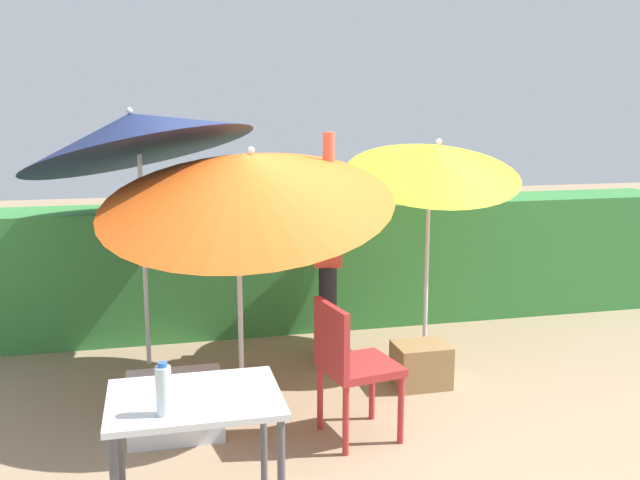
% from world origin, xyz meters
% --- Properties ---
extents(ground_plane, '(24.00, 24.00, 0.00)m').
position_xyz_m(ground_plane, '(0.00, 0.00, 0.00)').
color(ground_plane, '#9E8466').
extents(hedge_row, '(8.00, 0.70, 1.17)m').
position_xyz_m(hedge_row, '(0.00, 1.78, 0.59)').
color(hedge_row, '#38843D').
rests_on(hedge_row, ground_plane).
extents(umbrella_rainbow, '(1.43, 1.41, 2.00)m').
position_xyz_m(umbrella_rainbow, '(1.00, 0.59, 1.65)').
color(umbrella_rainbow, silver).
rests_on(umbrella_rainbow, ground_plane).
extents(umbrella_orange, '(2.09, 2.04, 2.12)m').
position_xyz_m(umbrella_orange, '(-0.58, 0.04, 1.59)').
color(umbrella_orange, silver).
rests_on(umbrella_orange, ground_plane).
extents(umbrella_yellow, '(1.89, 1.83, 2.35)m').
position_xyz_m(umbrella_yellow, '(-1.30, 0.97, 1.86)').
color(umbrella_yellow, silver).
rests_on(umbrella_yellow, ground_plane).
extents(person_vendor, '(0.29, 0.56, 1.88)m').
position_xyz_m(person_vendor, '(0.17, 0.73, 0.93)').
color(person_vendor, black).
rests_on(person_vendor, ground_plane).
extents(chair_plastic, '(0.51, 0.51, 0.89)m').
position_xyz_m(chair_plastic, '(-0.04, -0.66, 0.51)').
color(chair_plastic, '#B72D2D').
rests_on(chair_plastic, ground_plane).
extents(cooler_box, '(0.60, 0.37, 0.39)m').
position_xyz_m(cooler_box, '(-1.11, -0.36, 0.20)').
color(cooler_box, silver).
rests_on(cooler_box, ground_plane).
extents(crate_cardboard, '(0.40, 0.32, 0.32)m').
position_xyz_m(crate_cardboard, '(0.72, 0.04, 0.16)').
color(crate_cardboard, '#9E7A4C').
rests_on(crate_cardboard, ground_plane).
extents(folding_table, '(0.80, 0.60, 0.75)m').
position_xyz_m(folding_table, '(-1.04, -1.53, 0.66)').
color(folding_table, '#4C4C51').
rests_on(folding_table, ground_plane).
extents(bottle_water, '(0.07, 0.07, 0.24)m').
position_xyz_m(bottle_water, '(-1.17, -1.71, 0.86)').
color(bottle_water, silver).
rests_on(bottle_water, folding_table).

